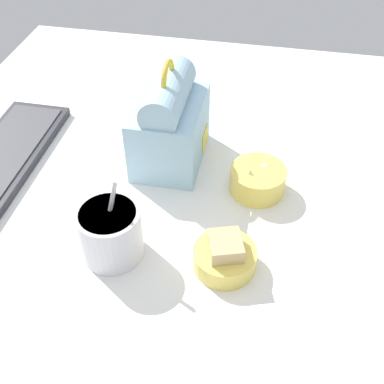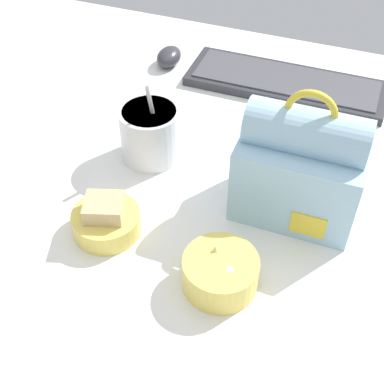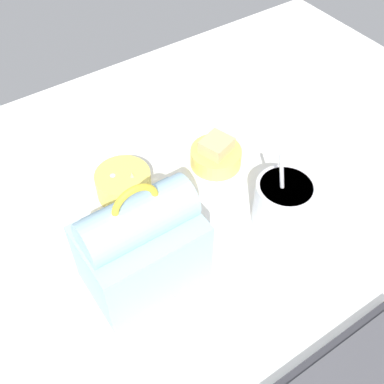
{
  "view_description": "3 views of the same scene",
  "coord_description": "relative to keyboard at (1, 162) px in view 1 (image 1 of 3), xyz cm",
  "views": [
    {
      "loc": [
        -56.66,
        -16.74,
        64.7
      ],
      "look_at": [
        2.88,
        -4.94,
        7.0
      ],
      "focal_mm": 45.0,
      "sensor_mm": 36.0,
      "label": 1
    },
    {
      "loc": [
        22.95,
        -58.21,
        62.89
      ],
      "look_at": [
        2.88,
        -4.94,
        7.0
      ],
      "focal_mm": 50.0,
      "sensor_mm": 36.0,
      "label": 2
    },
    {
      "loc": [
        34.84,
        42.06,
        70.82
      ],
      "look_at": [
        2.88,
        -4.94,
        7.0
      ],
      "focal_mm": 45.0,
      "sensor_mm": 36.0,
      "label": 3
    }
  ],
  "objects": [
    {
      "name": "keyboard",
      "position": [
        0.0,
        0.0,
        0.0
      ],
      "size": [
        39.67,
        13.4,
        2.1
      ],
      "color": "#2D2D33",
      "rests_on": "desk_surface"
    },
    {
      "name": "soup_cup",
      "position": [
        -16.9,
        -28.9,
        3.91
      ],
      "size": [
        10.23,
        10.23,
        15.72
      ],
      "color": "silver",
      "rests_on": "desk_surface"
    },
    {
      "name": "bento_bowl_sandwich",
      "position": [
        -16.08,
        -47.4,
        1.3
      ],
      "size": [
        10.23,
        10.23,
        6.22
      ],
      "color": "#EFD65B",
      "rests_on": "desk_surface"
    },
    {
      "name": "bento_bowl_snacks",
      "position": [
        2.92,
        -50.71,
        1.61
      ],
      "size": [
        10.39,
        10.39,
        5.93
      ],
      "color": "#EFD65B",
      "rests_on": "desk_surface"
    },
    {
      "name": "desk_surface",
      "position": [
        -8.11,
        -34.99,
        -2.02
      ],
      "size": [
        140.0,
        110.0,
        2.0
      ],
      "color": "white",
      "rests_on": "ground"
    },
    {
      "name": "lunch_bag",
      "position": [
        9.13,
        -32.66,
        7.49
      ],
      "size": [
        18.16,
        12.95,
        21.77
      ],
      "color": "#9EC6DB",
      "rests_on": "desk_surface"
    }
  ]
}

